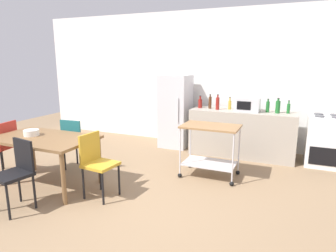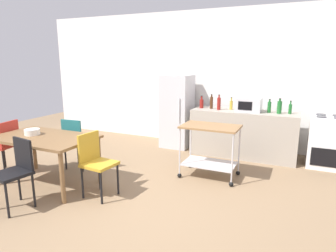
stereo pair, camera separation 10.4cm
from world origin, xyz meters
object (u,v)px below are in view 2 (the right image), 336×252
chair_red (5,143)px  bottle_vinegar (219,103)px  bottle_soda (202,103)px  bottle_soy_sauce (211,102)px  microwave (249,105)px  fruit_bowl (32,132)px  bottle_olive_oil (231,105)px  chair_black (16,169)px  stove_oven (327,142)px  kitchen_cart (210,143)px  bottle_sparkling_water (269,107)px  bottle_sesame_oil (279,107)px  chair_teal (76,140)px  chair_mustard (96,160)px  bottle_wine (290,109)px  dining_table (44,142)px  refrigerator (177,111)px

chair_red → bottle_vinegar: bottle_vinegar is taller
bottle_soda → bottle_soy_sauce: 0.21m
microwave → fruit_bowl: (-2.78, -2.59, -0.24)m
chair_red → bottle_olive_oil: size_ratio=3.62×
chair_black → fruit_bowl: chair_black is taller
stove_oven → kitchen_cart: stove_oven is taller
bottle_sparkling_water → bottle_sesame_oil: bottle_sesame_oil is taller
chair_teal → bottle_sparkling_water: bottle_sparkling_water is taller
chair_red → chair_mustard: bearing=80.8°
stove_oven → chair_mustard: bearing=-138.4°
bottle_vinegar → bottle_wine: bottle_vinegar is taller
dining_table → bottle_vinegar: bearing=52.3°
bottle_wine → bottle_vinegar: bearing=-175.5°
chair_mustard → bottle_sparkling_water: size_ratio=3.51×
bottle_olive_oil → chair_red: bearing=-140.2°
bottle_sesame_oil → fruit_bowl: (-3.33, -2.59, -0.23)m
chair_red → microwave: 4.35m
chair_teal → fruit_bowl: bearing=68.5°
microwave → fruit_bowl: 3.81m
stove_oven → bottle_sesame_oil: (-0.82, -0.03, 0.57)m
bottle_vinegar → bottle_sesame_oil: 1.12m
dining_table → bottle_olive_oil: (2.18, 2.68, 0.33)m
kitchen_cart → bottle_olive_oil: size_ratio=3.70×
chair_mustard → bottle_olive_oil: bearing=-19.3°
microwave → bottle_soy_sauce: bearing=177.5°
chair_mustard → fruit_bowl: 1.22m
dining_table → bottle_soy_sauce: bottle_soy_sauce is taller
refrigerator → bottle_soda: refrigerator is taller
microwave → bottle_sesame_oil: size_ratio=1.65×
dining_table → chair_red: 0.98m
bottle_sparkling_water → chair_red: bearing=-146.5°
refrigerator → bottle_wine: bearing=-1.5°
bottle_sparkling_water → chair_black: bearing=-128.9°
chair_teal → kitchen_cart: chair_teal is taller
chair_mustard → kitchen_cart: size_ratio=0.98×
bottle_wine → bottle_olive_oil: bearing=178.4°
chair_teal → bottle_sesame_oil: 3.67m
chair_teal → bottle_olive_oil: 3.00m
dining_table → bottle_olive_oil: size_ratio=6.11×
chair_mustard → kitchen_cart: bearing=-37.7°
refrigerator → bottle_vinegar: (0.96, -0.16, 0.25)m
refrigerator → bottle_wine: (2.26, -0.06, 0.22)m
bottle_sesame_oil → bottle_wine: bottle_sesame_oil is taller
bottle_soy_sauce → dining_table: bearing=-124.3°
chair_black → chair_red: 1.42m
chair_black → chair_mustard: same height
bottle_wine → bottle_soy_sauce: bearing=-179.1°
chair_red → fruit_bowl: size_ratio=3.97×
chair_black → microwave: (2.30, 3.29, 0.51)m
dining_table → bottle_soda: bottle_soda is taller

